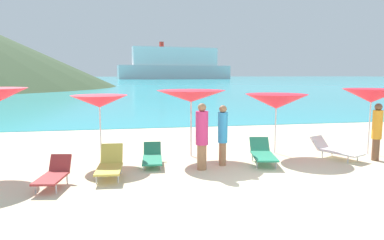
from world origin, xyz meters
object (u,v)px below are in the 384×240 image
Objects in this scene: lounge_chair_2 at (54,174)px; beachgoer_0 at (202,135)px; umbrella_2 at (191,96)px; umbrella_4 at (371,96)px; lounge_chair_0 at (335,150)px; lounge_chair_3 at (152,157)px; lounge_chair_1 at (110,164)px; beachgoer_1 at (377,130)px; cruise_ship at (176,65)px; lounge_chair_4 at (263,153)px; umbrella_3 at (276,101)px; umbrella_1 at (99,101)px; beachgoer_3 at (223,133)px.

lounge_chair_2 is 0.73× the size of beachgoer_0.
umbrella_2 reaches higher than lounge_chair_2.
umbrella_4 is 1.28× the size of lounge_chair_0.
lounge_chair_0 is 1.10× the size of lounge_chair_3.
beachgoer_1 is at bearing 6.13° from lounge_chair_1.
lounge_chair_2 is at bearing 17.92° from beachgoer_0.
umbrella_2 reaches higher than lounge_chair_3.
beachgoer_1 is (6.95, -0.77, 0.74)m from lounge_chair_3.
lounge_chair_0 is at bearing -14.66° from umbrella_2.
lounge_chair_4 is at bearing -104.99° from cruise_ship.
lounge_chair_0 is at bearing -33.77° from umbrella_3.
umbrella_4 is 8.79m from lounge_chair_1.
lounge_chair_0 is 4.61m from beachgoer_0.
umbrella_3 is at bearing 64.32° from lounge_chair_4.
umbrella_4 is 1.60× the size of lounge_chair_2.
beachgoer_1 is at bearing -30.04° from umbrella_3.
umbrella_4 reaches higher than beachgoer_0.
umbrella_1 is at bearing -106.41° from cruise_ship.
lounge_chair_3 is 1.76m from beachgoer_0.
beachgoer_1 is at bearing 15.11° from lounge_chair_2.
beachgoer_3 is (-2.22, -1.25, -0.81)m from umbrella_3.
umbrella_1 is 2.90m from umbrella_2.
lounge_chair_4 is 202.89m from cruise_ship.
beachgoer_0 is at bearing -27.05° from lounge_chair_3.
lounge_chair_1 is 2.63m from beachgoer_0.
umbrella_2 is 1.84m from beachgoer_3.
beachgoer_3 is (0.70, -1.37, -1.01)m from umbrella_2.
cruise_ship is at bearing 86.33° from lounge_chair_3.
lounge_chair_4 is at bearing -163.24° from beachgoer_0.
lounge_chair_2 is at bearing 131.67° from beachgoer_3.
beachgoer_0 reaches higher than lounge_chair_2.
beachgoer_0 is (2.89, -1.73, -0.85)m from umbrella_1.
cruise_ship is at bearing 90.92° from lounge_chair_2.
lounge_chair_2 is 0.02× the size of cruise_ship.
umbrella_3 reaches higher than beachgoer_1.
lounge_chair_4 is at bearing -136.03° from beachgoer_1.
cruise_ship is at bearing 81.34° from umbrella_1.
lounge_chair_0 is 202.44m from cruise_ship.
umbrella_4 reaches higher than umbrella_3.
umbrella_2 is 6.06m from umbrella_4.
umbrella_4 reaches higher than lounge_chair_3.
lounge_chair_4 reaches higher than lounge_chair_0.
umbrella_3 reaches higher than lounge_chair_0.
umbrella_3 is 1.16× the size of beachgoer_0.
beachgoer_0 is (-4.52, -0.55, 0.72)m from lounge_chair_0.
umbrella_3 reaches higher than lounge_chair_3.
beachgoer_0 is at bearing 143.88° from beachgoer_3.
umbrella_4 is 1.41m from beachgoer_1.
beachgoer_0 is 0.03× the size of cruise_ship.
lounge_chair_0 is 0.96× the size of beachgoer_3.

